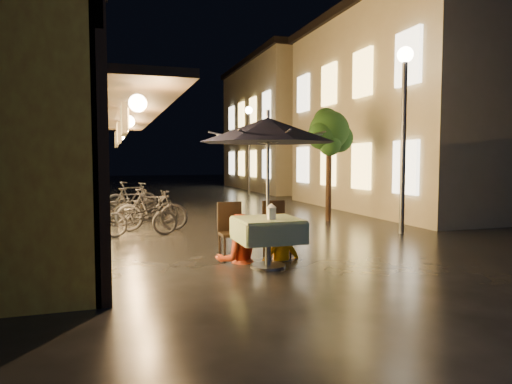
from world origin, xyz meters
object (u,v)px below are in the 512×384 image
object	(u,v)px
streetlamp_near	(404,106)
patio_umbrella	(268,130)
cafe_table	(268,230)
person_orange	(238,215)
table_lantern	(271,210)
person_yellow	(279,218)
bicycle_0	(140,217)

from	to	relation	value
streetlamp_near	patio_umbrella	size ratio (longest dim) A/B	1.72
cafe_table	person_orange	world-z (taller)	person_orange
table_lantern	streetlamp_near	bearing A→B (deg)	30.23
table_lantern	person_yellow	bearing A→B (deg)	59.94
cafe_table	person_orange	bearing A→B (deg)	121.65
streetlamp_near	person_orange	xyz separation A→B (m)	(-4.37, -1.63, -2.14)
patio_umbrella	cafe_table	bearing A→B (deg)	-26.57
person_yellow	bicycle_0	distance (m)	3.78
cafe_table	person_yellow	size ratio (longest dim) A/B	0.71
cafe_table	table_lantern	world-z (taller)	table_lantern
cafe_table	person_yellow	distance (m)	0.64
streetlamp_near	table_lantern	xyz separation A→B (m)	(-4.03, -2.35, -2.00)
patio_umbrella	bicycle_0	bearing A→B (deg)	115.49
person_orange	bicycle_0	bearing A→B (deg)	-67.93
streetlamp_near	patio_umbrella	distance (m)	4.65
patio_umbrella	person_orange	distance (m)	1.52
cafe_table	bicycle_0	distance (m)	4.01
bicycle_0	patio_umbrella	bearing A→B (deg)	-157.35
cafe_table	bicycle_0	size ratio (longest dim) A/B	0.60
streetlamp_near	bicycle_0	bearing A→B (deg)	165.97
person_yellow	patio_umbrella	bearing A→B (deg)	43.43
table_lantern	patio_umbrella	bearing A→B (deg)	90.00
streetlamp_near	patio_umbrella	world-z (taller)	streetlamp_near
streetlamp_near	patio_umbrella	xyz separation A→B (m)	(-4.03, -2.18, -0.77)
person_yellow	bicycle_0	bearing A→B (deg)	-64.76
patio_umbrella	bicycle_0	world-z (taller)	patio_umbrella
streetlamp_near	table_lantern	world-z (taller)	streetlamp_near
cafe_table	person_orange	size ratio (longest dim) A/B	0.64
streetlamp_near	person_orange	bearing A→B (deg)	-159.51
streetlamp_near	cafe_table	xyz separation A→B (m)	(-4.03, -2.18, -2.33)
streetlamp_near	person_yellow	size ratio (longest dim) A/B	3.01
patio_umbrella	bicycle_0	xyz separation A→B (m)	(-1.73, 3.62, -1.71)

